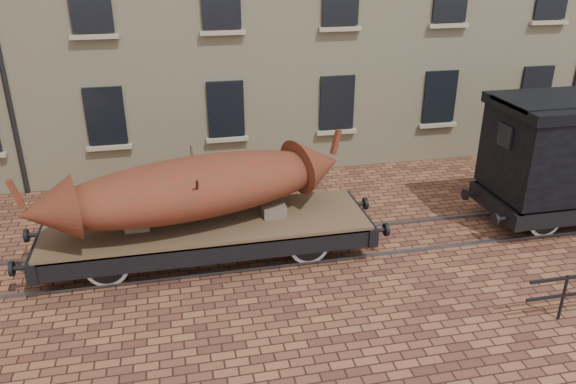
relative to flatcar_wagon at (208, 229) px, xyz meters
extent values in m
plane|color=#4E2A20|center=(3.54, 0.00, -0.77)|extent=(90.00, 90.00, 0.00)
cube|color=black|center=(-2.46, 4.96, 1.43)|extent=(1.10, 0.12, 1.70)
cube|color=#A0997E|center=(-2.46, 4.90, 0.48)|extent=(1.30, 0.18, 0.12)
cube|color=black|center=(1.04, 4.96, 1.43)|extent=(1.10, 0.12, 1.70)
cube|color=#A0997E|center=(1.04, 4.90, 0.48)|extent=(1.30, 0.18, 0.12)
cube|color=black|center=(4.54, 4.96, 1.43)|extent=(1.10, 0.12, 1.70)
cube|color=#A0997E|center=(4.54, 4.90, 0.48)|extent=(1.30, 0.18, 0.12)
cube|color=black|center=(8.04, 4.96, 1.43)|extent=(1.10, 0.12, 1.70)
cube|color=#A0997E|center=(8.04, 4.90, 0.48)|extent=(1.30, 0.18, 0.12)
cube|color=black|center=(11.54, 4.96, 1.43)|extent=(1.10, 0.12, 1.70)
cube|color=#A0997E|center=(11.54, 4.90, 0.48)|extent=(1.30, 0.18, 0.12)
cube|color=black|center=(-2.46, 4.96, 4.63)|extent=(1.10, 0.12, 1.70)
cube|color=#A0997E|center=(-2.46, 4.90, 3.68)|extent=(1.30, 0.18, 0.12)
cube|color=#A0997E|center=(1.04, 4.90, 3.68)|extent=(1.30, 0.18, 0.12)
cube|color=#A0997E|center=(4.54, 4.90, 3.68)|extent=(1.30, 0.18, 0.12)
cube|color=#A0997E|center=(8.04, 4.90, 3.68)|extent=(1.30, 0.18, 0.12)
cube|color=#A0997E|center=(11.54, 4.90, 3.68)|extent=(1.30, 0.18, 0.12)
cube|color=#59595E|center=(3.54, -0.72, -0.74)|extent=(30.00, 0.08, 0.06)
cube|color=#59595E|center=(3.54, 0.72, -0.74)|extent=(30.00, 0.08, 0.06)
cylinder|color=black|center=(6.54, -3.80, -0.27)|extent=(0.06, 0.06, 1.00)
cube|color=brown|center=(0.00, 0.00, 0.14)|extent=(7.28, 2.14, 0.12)
cube|color=black|center=(0.00, -0.99, -0.10)|extent=(7.28, 0.16, 0.44)
cube|color=black|center=(0.00, 0.99, -0.10)|extent=(7.28, 0.16, 0.44)
cube|color=black|center=(-3.64, 0.00, -0.10)|extent=(0.21, 2.23, 0.44)
cylinder|color=black|center=(-3.91, -0.73, -0.10)|extent=(0.34, 0.10, 0.10)
cylinder|color=black|center=(-4.08, -0.73, -0.10)|extent=(0.08, 0.31, 0.31)
cylinder|color=black|center=(-3.91, 0.73, -0.10)|extent=(0.34, 0.10, 0.10)
cylinder|color=black|center=(-4.08, 0.73, -0.10)|extent=(0.08, 0.31, 0.31)
cube|color=black|center=(3.64, 0.00, -0.10)|extent=(0.21, 2.23, 0.44)
cylinder|color=black|center=(3.91, -0.73, -0.10)|extent=(0.34, 0.10, 0.10)
cylinder|color=black|center=(4.08, -0.73, -0.10)|extent=(0.08, 0.31, 0.31)
cylinder|color=black|center=(3.91, 0.73, -0.10)|extent=(0.34, 0.10, 0.10)
cylinder|color=black|center=(4.08, 0.73, -0.10)|extent=(0.08, 0.31, 0.31)
cylinder|color=black|center=(-2.23, 0.00, -0.31)|extent=(0.10, 1.84, 0.10)
cylinder|color=silver|center=(-2.23, -0.72, -0.31)|extent=(0.93, 0.07, 0.93)
cylinder|color=black|center=(-2.23, -0.72, -0.31)|extent=(0.76, 0.10, 0.76)
cube|color=black|center=(-2.23, -0.84, -0.08)|extent=(0.87, 0.08, 0.10)
cylinder|color=silver|center=(-2.23, 0.72, -0.31)|extent=(0.93, 0.07, 0.93)
cylinder|color=black|center=(-2.23, 0.72, -0.31)|extent=(0.76, 0.10, 0.76)
cube|color=black|center=(-2.23, 0.84, -0.08)|extent=(0.87, 0.08, 0.10)
cylinder|color=black|center=(2.23, 0.00, -0.31)|extent=(0.10, 1.84, 0.10)
cylinder|color=silver|center=(2.23, -0.72, -0.31)|extent=(0.93, 0.07, 0.93)
cylinder|color=black|center=(2.23, -0.72, -0.31)|extent=(0.76, 0.10, 0.76)
cube|color=black|center=(2.23, -0.84, -0.08)|extent=(0.87, 0.08, 0.10)
cylinder|color=silver|center=(2.23, 0.72, -0.31)|extent=(0.93, 0.07, 0.93)
cylinder|color=black|center=(2.23, 0.72, -0.31)|extent=(0.76, 0.10, 0.76)
cube|color=black|center=(2.23, 0.84, -0.08)|extent=(0.87, 0.08, 0.10)
cube|color=black|center=(0.00, 0.00, -0.24)|extent=(3.88, 0.06, 0.06)
cube|color=#7C6D54|center=(-1.55, 0.00, 0.33)|extent=(0.53, 0.49, 0.27)
cube|color=#7C6D54|center=(1.55, 0.00, 0.33)|extent=(0.53, 0.49, 0.27)
ellipsoid|color=maroon|center=(-0.21, 0.00, 1.07)|extent=(6.74, 3.43, 1.29)
cone|color=maroon|center=(-3.19, -0.70, 1.12)|extent=(1.36, 1.45, 1.22)
cube|color=maroon|center=(-3.68, -0.81, 1.60)|extent=(0.28, 0.19, 0.62)
cone|color=maroon|center=(2.77, 0.70, 1.12)|extent=(1.36, 1.45, 1.22)
cube|color=maroon|center=(3.26, 0.81, 1.60)|extent=(0.28, 0.19, 0.62)
cylinder|color=#34261A|center=(-0.21, -0.52, 0.94)|extent=(0.06, 1.10, 1.51)
cylinder|color=#34261A|center=(-0.21, 0.52, 0.94)|extent=(0.06, 1.10, 1.51)
cube|color=black|center=(10.10, 1.02, -0.12)|extent=(5.59, 0.15, 0.42)
cube|color=black|center=(7.31, 0.00, -0.12)|extent=(0.20, 2.24, 0.42)
cylinder|color=black|center=(6.89, -0.75, -0.12)|extent=(0.07, 0.30, 0.30)
cylinder|color=black|center=(6.89, 0.75, -0.12)|extent=(0.07, 0.30, 0.30)
cylinder|color=black|center=(8.33, 0.00, -0.33)|extent=(0.09, 1.77, 0.09)
cylinder|color=silver|center=(8.33, -0.72, -0.33)|extent=(0.89, 0.07, 0.89)
cylinder|color=black|center=(8.33, -0.72, -0.33)|extent=(0.73, 0.09, 0.73)
cylinder|color=silver|center=(8.33, 0.72, -0.33)|extent=(0.89, 0.07, 0.89)
cylinder|color=black|center=(8.33, 0.72, -0.33)|extent=(0.73, 0.09, 0.73)
cube|color=black|center=(7.29, 0.00, 1.74)|extent=(0.07, 0.56, 0.56)
camera|label=1|loc=(-0.62, -11.57, 6.04)|focal=35.00mm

